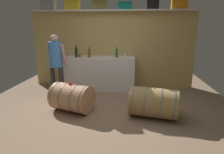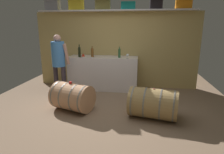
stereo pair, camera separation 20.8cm
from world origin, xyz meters
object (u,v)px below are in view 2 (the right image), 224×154
Objects in this scene: wine_barrel_far at (153,103)px; tasting_cup at (70,83)px; toolcase_orange at (184,4)px; wine_barrel_near at (72,97)px; toolcase_grey at (53,5)px; wine_bottle_green at (119,53)px; wine_glass at (128,55)px; red_funnel at (83,55)px; work_cabinet at (103,73)px; toolcase_olive at (103,3)px; wine_bottle_amber at (92,52)px; winemaker_pouring at (59,59)px; toolcase_yellow at (76,4)px; toolcase_black at (156,4)px; toolcase_teal at (128,6)px; wine_bottle_dark at (79,52)px.

tasting_cup reaches higher than wine_barrel_far.
toolcase_orange is 0.41× the size of wine_barrel_near.
toolcase_grey is 2.35m from wine_bottle_green.
red_funnel is at bearing 170.73° from wine_glass.
tasting_cup is at bearing -160.72° from wine_barrel_near.
toolcase_orange is at bearing 10.74° from wine_bottle_green.
work_cabinet is 0.77m from red_funnel.
red_funnel is at bearing 116.45° from wine_barrel_near.
toolcase_orange is 0.39× the size of wine_barrel_far.
toolcase_olive is 1.36m from wine_bottle_amber.
toolcase_orange is 3.53m from winemaker_pouring.
wine_bottle_amber is (0.50, -0.29, -1.31)m from toolcase_yellow.
toolcase_black is at bearing 64.23° from wine_barrel_near.
toolcase_black is (0.73, 0.00, 0.03)m from toolcase_teal.
toolcase_grey is 1.15× the size of toolcase_black.
work_cabinet is at bearing 14.52° from wine_bottle_dark.
toolcase_teal is at bearing 120.19° from wine_barrel_far.
toolcase_orange is 3.52m from tasting_cup.
toolcase_teal is at bearing 57.42° from wine_bottle_green.
wine_bottle_dark is 1.17× the size of wine_bottle_amber.
red_funnel reaches higher than tasting_cup.
toolcase_grey reaches higher than wine_bottle_amber.
work_cabinet is at bearing 95.69° from wine_barrel_near.
toolcase_grey is at bearing 120.98° from tasting_cup.
toolcase_olive is at bearing 98.13° from wine_barrel_near.
wine_bottle_dark is at bearing -166.49° from wine_bottle_amber.
toolcase_grey reaches higher than wine_barrel_near.
toolcase_black reaches higher than wine_bottle_dark.
tasting_cup is at bearing -129.87° from wine_glass.
toolcase_grey reaches higher than wine_barrel_far.
wine_bottle_dark is at bearing -165.68° from toolcase_teal.
work_cabinet reaches higher than wine_barrel_near.
red_funnel is at bearing -177.78° from work_cabinet.
toolcase_grey reaches higher than wine_bottle_dark.
wine_bottle_green is at bearing -4.10° from red_funnel.
toolcase_teal is at bearing 10.68° from red_funnel.
toolcase_orange is at bearing -2.05° from toolcase_black.
wine_glass is at bearing -16.00° from toolcase_grey.
wine_bottle_amber is at bearing -172.21° from toolcase_black.
red_funnel is at bearing 168.52° from wine_bottle_amber.
red_funnel is (-1.28, 0.21, -0.04)m from wine_glass.
toolcase_olive is at bearing 97.49° from work_cabinet.
toolcase_teal reaches higher than tasting_cup.
toolcase_orange is (2.13, 0.00, -0.05)m from toolcase_olive.
toolcase_olive is 2.13m from toolcase_orange.
work_cabinet is 1.99× the size of wine_barrel_near.
toolcase_black is at bearing 10.47° from wine_bottle_dark.
red_funnel is (-1.24, -0.23, -1.32)m from toolcase_teal.
toolcase_black is (2.88, 0.00, -0.02)m from toolcase_grey.
toolcase_olive reaches higher than toolcase_grey.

